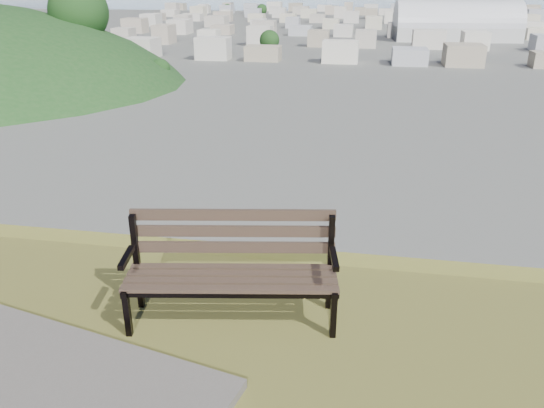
# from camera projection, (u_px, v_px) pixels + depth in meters

# --- Properties ---
(park_bench) EXTENTS (1.88, 0.87, 0.95)m
(park_bench) POSITION_uv_depth(u_px,v_px,m) (232.00, 263.00, 4.60)
(park_bench) COLOR #403325
(park_bench) RESTS_ON hilltop_mesa
(arena) EXTENTS (61.64, 29.88, 25.27)m
(arena) POSITION_uv_depth(u_px,v_px,m) (455.00, 28.00, 264.91)
(arena) COLOR #BBBBB7
(arena) RESTS_ON ground
(city_blocks) EXTENTS (395.00, 361.00, 7.00)m
(city_blocks) POSITION_uv_depth(u_px,v_px,m) (371.00, 18.00, 368.15)
(city_blocks) COLOR silver
(city_blocks) RESTS_ON ground
(city_trees) EXTENTS (406.52, 387.20, 9.98)m
(city_trees) POSITION_uv_depth(u_px,v_px,m) (324.00, 24.00, 303.44)
(city_trees) COLOR #322219
(city_trees) RESTS_ON ground
(bay_water) EXTENTS (2400.00, 700.00, 0.12)m
(bay_water) POSITION_uv_depth(u_px,v_px,m) (372.00, 0.00, 828.07)
(bay_water) COLOR #869AAB
(bay_water) RESTS_ON ground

